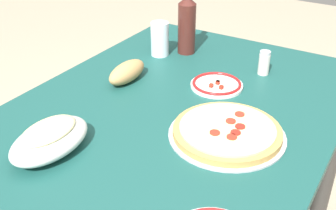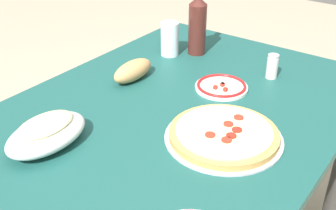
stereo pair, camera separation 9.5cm
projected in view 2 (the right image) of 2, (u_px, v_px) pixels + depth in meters
name	position (u px, v px, depth m)	size (l,w,h in m)	color
dining_table	(168.00, 144.00, 1.34)	(1.40, 0.95, 0.75)	#194C47
pepperoni_pizza	(224.00, 135.00, 1.16)	(0.33, 0.33, 0.03)	#B7B7BC
baked_pasta_dish	(46.00, 132.00, 1.12)	(0.24, 0.15, 0.08)	white
wine_bottle	(197.00, 24.00, 1.63)	(0.07, 0.07, 0.30)	#471E19
water_glass	(170.00, 39.00, 1.64)	(0.07, 0.07, 0.13)	silver
side_plate_near	(221.00, 87.00, 1.42)	(0.18, 0.18, 0.02)	white
bread_loaf	(133.00, 71.00, 1.47)	(0.18, 0.07, 0.07)	tan
spice_shaker	(272.00, 66.00, 1.48)	(0.04, 0.04, 0.09)	silver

